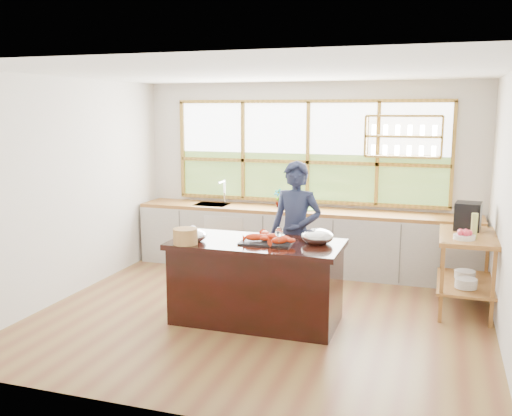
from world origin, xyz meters
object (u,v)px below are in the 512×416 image
at_px(island, 256,282).
at_px(cook, 296,234).
at_px(espresso_machine, 468,216).
at_px(wicker_basket, 185,236).

distance_m(island, cook, 0.85).
bearing_deg(espresso_machine, wicker_basket, -141.59).
relative_size(cook, espresso_machine, 5.23).
relative_size(cook, wicker_basket, 6.58).
bearing_deg(cook, island, -104.18).
height_order(espresso_machine, wicker_basket, espresso_machine).
xyz_separation_m(island, cook, (0.26, 0.69, 0.41)).
bearing_deg(espresso_machine, island, -140.15).
height_order(cook, espresso_machine, cook).
relative_size(island, cook, 1.08).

